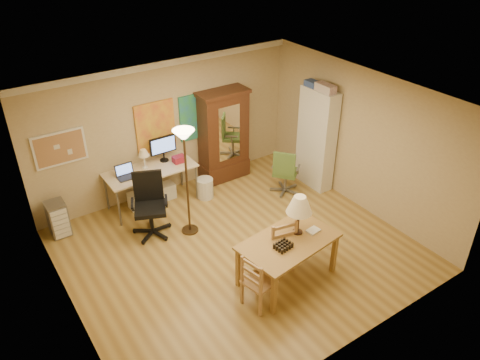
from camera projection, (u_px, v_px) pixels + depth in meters
floor at (238, 250)px, 8.07m from camera, size 5.50×5.50×0.00m
crown_molding at (162, 64)px, 8.46m from camera, size 5.50×0.08×0.12m
corkboard at (60, 148)px, 8.07m from camera, size 0.90×0.04×0.62m
art_panel_left at (155, 127)px, 8.96m from camera, size 0.80×0.04×1.00m
art_panel_right at (196, 116)px, 9.39m from camera, size 0.75×0.04×0.95m
dining_table at (293, 230)px, 7.08m from camera, size 1.61×1.09×1.41m
ladder_chair_back at (279, 245)px, 7.45m from camera, size 0.54×0.52×0.98m
ladder_chair_left at (258, 283)px, 6.77m from camera, size 0.48×0.49×0.90m
torchiere_lamp at (185, 152)px, 7.70m from camera, size 0.37×0.37×2.02m
computer_desk at (152, 182)px, 9.09m from camera, size 1.72×0.75×1.30m
office_chair_black at (151, 218)px, 8.34m from camera, size 0.72×0.72×1.16m
office_chair_green at (285, 181)px, 9.52m from camera, size 0.63×0.63×0.99m
drawer_cart at (58, 219)px, 8.30m from camera, size 0.32×0.39×0.65m
armoire at (224, 141)px, 9.77m from camera, size 1.06×0.50×1.95m
bookshelf at (316, 139)px, 9.44m from camera, size 0.31×0.84×2.09m
wastebin at (205, 188)px, 9.40m from camera, size 0.33×0.33×0.42m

